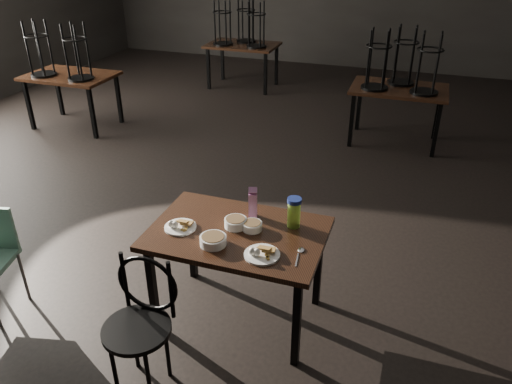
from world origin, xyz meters
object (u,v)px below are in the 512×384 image
(juice_carton, at_px, (253,203))
(bentwood_chair, at_px, (141,315))
(water_bottle, at_px, (294,212))
(main_table, at_px, (237,241))

(juice_carton, distance_m, bentwood_chair, 1.08)
(water_bottle, bearing_deg, bentwood_chair, -127.10)
(bentwood_chair, bearing_deg, main_table, 63.35)
(juice_carton, relative_size, bentwood_chair, 0.27)
(juice_carton, xyz_separation_m, bentwood_chair, (-0.39, -0.95, -0.34))
(juice_carton, height_order, water_bottle, juice_carton)
(bentwood_chair, bearing_deg, juice_carton, 66.51)
(water_bottle, bearing_deg, main_table, -151.46)
(juice_carton, distance_m, water_bottle, 0.31)
(main_table, height_order, bentwood_chair, bentwood_chair)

